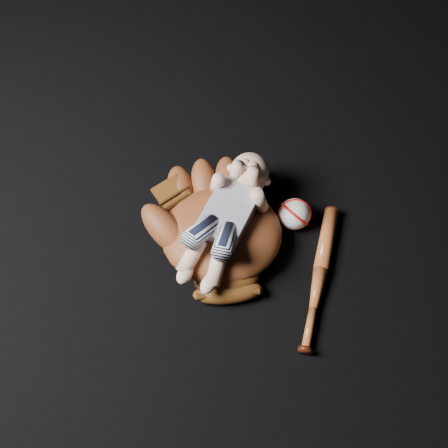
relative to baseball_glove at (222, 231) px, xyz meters
The scene contains 4 objects.
baseball_glove is the anchor object (origin of this frame).
newborn_baby 0.06m from the baseball_glove, 24.72° to the right, with size 0.18×0.39×0.16m, color #DDA88E, non-canonical shape.
baseball_bat 0.27m from the baseball_glove, ahead, with size 0.04×0.40×0.04m, color #A54A20, non-canonical shape.
baseball 0.20m from the baseball_glove, 34.37° to the left, with size 0.08×0.08×0.08m, color silver.
Camera 1 is at (0.22, -0.63, 1.30)m, focal length 45.00 mm.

